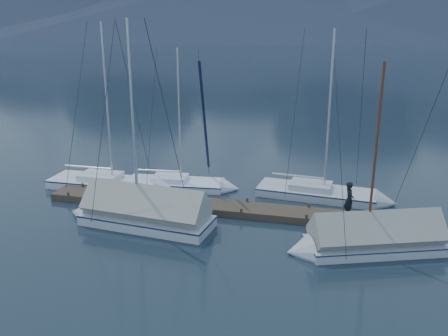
{
  "coord_description": "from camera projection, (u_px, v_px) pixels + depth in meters",
  "views": [
    {
      "loc": [
        5.19,
        -18.69,
        8.82
      ],
      "look_at": [
        0.0,
        2.0,
        2.2
      ],
      "focal_mm": 38.0,
      "sensor_mm": 36.0,
      "label": 1
    }
  ],
  "objects": [
    {
      "name": "person",
      "position": [
        349.0,
        200.0,
        21.21
      ],
      "size": [
        0.53,
        0.68,
        1.68
      ],
      "primitive_type": "imported",
      "rotation": [
        0.0,
        0.0,
        1.79
      ],
      "color": "black",
      "rests_on": "dock"
    },
    {
      "name": "sailboat_open_right",
      "position": [
        333.0,
        196.0,
        24.53
      ],
      "size": [
        7.23,
        3.03,
        9.36
      ],
      "color": "silver",
      "rests_on": "ground"
    },
    {
      "name": "sailboat_open_mid",
      "position": [
        189.0,
        186.0,
        26.14
      ],
      "size": [
        6.41,
        2.68,
        8.29
      ],
      "color": "white",
      "rests_on": "ground"
    },
    {
      "name": "sailboat_covered_near",
      "position": [
        364.0,
        241.0,
        18.93
      ],
      "size": [
        6.64,
        4.05,
        8.29
      ],
      "color": "silver",
      "rests_on": "ground"
    },
    {
      "name": "sailboat_open_left",
      "position": [
        122.0,
        186.0,
        26.03
      ],
      "size": [
        7.34,
        3.15,
        9.7
      ],
      "color": "white",
      "rests_on": "ground"
    },
    {
      "name": "dock",
      "position": [
        224.0,
        209.0,
        22.95
      ],
      "size": [
        18.0,
        1.5,
        0.54
      ],
      "color": "#382D23",
      "rests_on": "ground"
    },
    {
      "name": "ground",
      "position": [
        213.0,
        228.0,
        21.13
      ],
      "size": [
        1000.0,
        1000.0,
        0.0
      ],
      "primitive_type": "plane",
      "color": "black",
      "rests_on": "ground"
    },
    {
      "name": "mooring_posts",
      "position": [
        214.0,
        204.0,
        23.0
      ],
      "size": [
        15.12,
        1.52,
        0.35
      ],
      "color": "#382D23",
      "rests_on": "ground"
    },
    {
      "name": "sailboat_covered_far",
      "position": [
        136.0,
        214.0,
        21.44
      ],
      "size": [
        7.2,
        3.03,
        9.85
      ],
      "color": "silver",
      "rests_on": "ground"
    }
  ]
}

